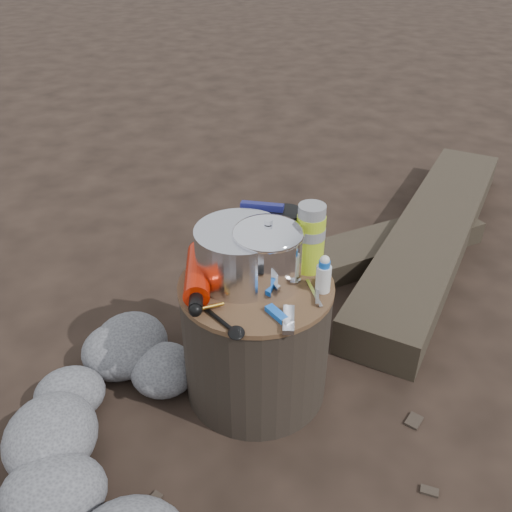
{
  "coord_description": "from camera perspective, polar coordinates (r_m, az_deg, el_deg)",
  "views": [
    {
      "loc": [
        -0.08,
        -1.19,
        1.25
      ],
      "look_at": [
        0.0,
        0.0,
        0.48
      ],
      "focal_mm": 37.89,
      "sensor_mm": 36.0,
      "label": 1
    }
  ],
  "objects": [
    {
      "name": "foil_windscreen",
      "position": [
        1.45,
        -1.64,
        0.23
      ],
      "size": [
        0.25,
        0.25,
        0.15
      ],
      "primitive_type": "cylinder",
      "color": "silver",
      "rests_on": "stump"
    },
    {
      "name": "pot_grabber",
      "position": [
        1.44,
        6.14,
        -3.84
      ],
      "size": [
        0.03,
        0.12,
        0.01
      ],
      "primitive_type": null,
      "rotation": [
        0.0,
        0.0,
        -0.01
      ],
      "color": "#B2B2B7",
      "rests_on": "stump"
    },
    {
      "name": "food_pouch",
      "position": [
        1.56,
        0.58,
        2.88
      ],
      "size": [
        0.13,
        0.06,
        0.16
      ],
      "primitive_type": "cube",
      "rotation": [
        0.0,
        0.0,
        -0.26
      ],
      "color": "navy",
      "rests_on": "stump"
    },
    {
      "name": "camping_pot",
      "position": [
        1.42,
        1.26,
        0.26
      ],
      "size": [
        0.18,
        0.18,
        0.18
      ],
      "primitive_type": "cylinder",
      "color": "white",
      "rests_on": "stump"
    },
    {
      "name": "lighter",
      "position": [
        1.35,
        2.21,
        -6.1
      ],
      "size": [
        0.07,
        0.09,
        0.02
      ],
      "primitive_type": "cube",
      "rotation": [
        0.0,
        0.0,
        0.55
      ],
      "color": "blue",
      "rests_on": "stump"
    },
    {
      "name": "rock_ring",
      "position": [
        1.54,
        -14.39,
        -17.33
      ],
      "size": [
        0.41,
        0.89,
        0.18
      ],
      "primitive_type": null,
      "color": "#58585C",
      "rests_on": "ground"
    },
    {
      "name": "spork",
      "position": [
        1.35,
        -4.15,
        -6.46
      ],
      "size": [
        0.13,
        0.15,
        0.01
      ],
      "primitive_type": null,
      "rotation": [
        0.0,
        0.0,
        0.64
      ],
      "color": "black",
      "rests_on": "stump"
    },
    {
      "name": "thermos",
      "position": [
        1.48,
        5.76,
        1.86
      ],
      "size": [
        0.08,
        0.08,
        0.2
      ],
      "primitive_type": "cylinder",
      "color": "#B1D221",
      "rests_on": "stump"
    },
    {
      "name": "multitool",
      "position": [
        1.34,
        3.46,
        -6.73
      ],
      "size": [
        0.04,
        0.1,
        0.01
      ],
      "primitive_type": "cube",
      "rotation": [
        0.0,
        0.0,
        -0.13
      ],
      "color": "#B2B2B7",
      "rests_on": "stump"
    },
    {
      "name": "travel_mug",
      "position": [
        1.57,
        3.14,
        2.48
      ],
      "size": [
        0.09,
        0.09,
        0.14
      ],
      "primitive_type": "cylinder",
      "color": "black",
      "rests_on": "stump"
    },
    {
      "name": "stuff_sack",
      "position": [
        1.57,
        -3.58,
        1.74
      ],
      "size": [
        0.14,
        0.12,
        0.1
      ],
      "primitive_type": "ellipsoid",
      "color": "#EAAD00",
      "rests_on": "stump"
    },
    {
      "name": "stump",
      "position": [
        1.59,
        0.0,
        -8.66
      ],
      "size": [
        0.42,
        0.42,
        0.39
      ],
      "primitive_type": "cylinder",
      "color": "black",
      "rests_on": "ground"
    },
    {
      "name": "log_small",
      "position": [
        2.28,
        11.1,
        0.33
      ],
      "size": [
        1.14,
        0.63,
        0.1
      ],
      "primitive_type": "cube",
      "rotation": [
        0.0,
        0.0,
        -1.18
      ],
      "color": "#31291F",
      "rests_on": "ground"
    },
    {
      "name": "fuel_bottle",
      "position": [
        1.46,
        -6.14,
        -1.86
      ],
      "size": [
        0.07,
        0.29,
        0.07
      ],
      "primitive_type": null,
      "rotation": [
        0.0,
        0.0,
        -0.02
      ],
      "color": "red",
      "rests_on": "stump"
    },
    {
      "name": "log_main",
      "position": [
        2.45,
        18.21,
        2.29
      ],
      "size": [
        1.13,
        1.56,
        0.14
      ],
      "primitive_type": "cube",
      "rotation": [
        0.0,
        0.0,
        -0.56
      ],
      "color": "#31291F",
      "rests_on": "ground"
    },
    {
      "name": "squeeze_bottle",
      "position": [
        1.43,
        7.14,
        -2.05
      ],
      "size": [
        0.04,
        0.04,
        0.1
      ],
      "primitive_type": "cylinder",
      "color": "silver",
      "rests_on": "stump"
    },
    {
      "name": "ground",
      "position": [
        1.73,
        0.0,
        -13.51
      ],
      "size": [
        60.0,
        60.0,
        0.0
      ],
      "primitive_type": "plane",
      "color": "black",
      "rests_on": "ground"
    }
  ]
}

